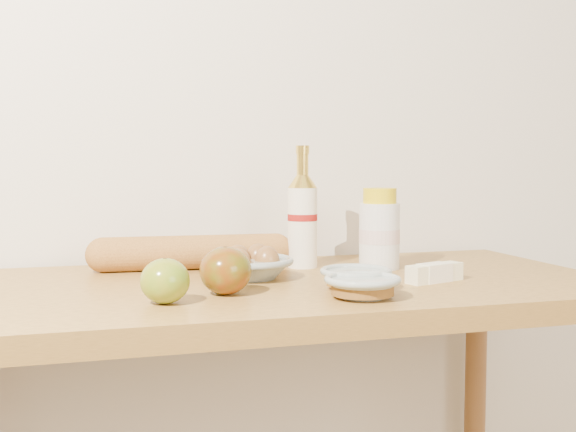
% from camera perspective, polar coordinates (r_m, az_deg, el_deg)
% --- Properties ---
extents(back_wall, '(3.50, 0.02, 2.60)m').
position_cam_1_polar(back_wall, '(1.63, -3.63, 10.85)').
color(back_wall, beige).
rests_on(back_wall, ground).
extents(table, '(1.20, 0.60, 0.90)m').
position_cam_1_polar(table, '(1.34, -0.37, -10.34)').
color(table, '#B08038').
rests_on(table, ground).
extents(bourbon_bottle, '(0.08, 0.08, 0.25)m').
position_cam_1_polar(bourbon_bottle, '(1.46, 1.15, -0.17)').
color(bourbon_bottle, white).
rests_on(bourbon_bottle, table).
extents(cream_bottle, '(0.09, 0.09, 0.16)m').
position_cam_1_polar(cream_bottle, '(1.46, 7.24, -1.21)').
color(cream_bottle, silver).
rests_on(cream_bottle, table).
extents(egg_bowl, '(0.22, 0.22, 0.06)m').
position_cam_1_polar(egg_bowl, '(1.34, -3.28, -3.90)').
color(egg_bowl, gray).
rests_on(egg_bowl, table).
extents(baguette, '(0.41, 0.09, 0.07)m').
position_cam_1_polar(baguette, '(1.45, -7.63, -2.87)').
color(baguette, '#B87D38').
rests_on(baguette, table).
extents(apple_yellowgreen, '(0.09, 0.09, 0.07)m').
position_cam_1_polar(apple_yellowgreen, '(1.12, -9.69, -5.08)').
color(apple_yellowgreen, olive).
rests_on(apple_yellowgreen, table).
extents(apple_redgreen_front, '(0.09, 0.09, 0.08)m').
position_cam_1_polar(apple_redgreen_front, '(1.18, -4.96, -4.33)').
color(apple_redgreen_front, maroon).
rests_on(apple_redgreen_front, table).
extents(sugar_bowl, '(0.15, 0.15, 0.04)m').
position_cam_1_polar(sugar_bowl, '(1.15, 5.91, -5.54)').
color(sugar_bowl, '#96A49F').
rests_on(sugar_bowl, table).
extents(syrup_bowl, '(0.15, 0.15, 0.04)m').
position_cam_1_polar(syrup_bowl, '(1.24, 5.40, -4.88)').
color(syrup_bowl, '#919F99').
rests_on(syrup_bowl, table).
extents(butter_stick, '(0.12, 0.07, 0.03)m').
position_cam_1_polar(butter_stick, '(1.33, 11.50, -4.43)').
color(butter_stick, '#F6F2BE').
rests_on(butter_stick, table).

